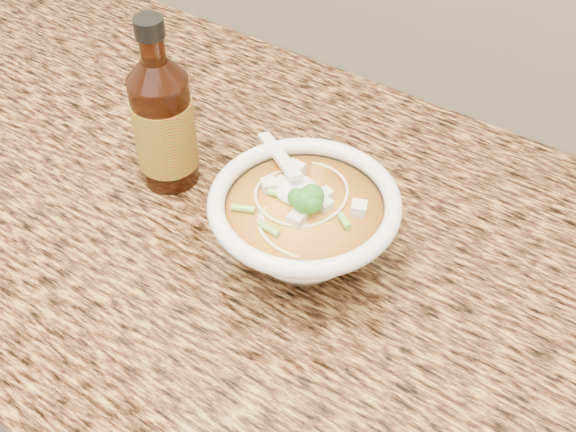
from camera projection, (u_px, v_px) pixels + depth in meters
The scene contains 4 objects.
cabinet at pixel (255, 415), 1.16m from camera, with size 4.00×0.65×0.86m, color #331F0F.
counter_slab at pixel (243, 219), 0.85m from camera, with size 4.00×0.68×0.04m, color #AA813E.
soup_bowl at pixel (304, 227), 0.75m from camera, with size 0.20×0.20×0.11m.
hot_sauce_bottle at pixel (164, 124), 0.81m from camera, with size 0.08×0.08×0.21m.
Camera 1 is at (0.38, 1.21, 1.48)m, focal length 45.00 mm.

